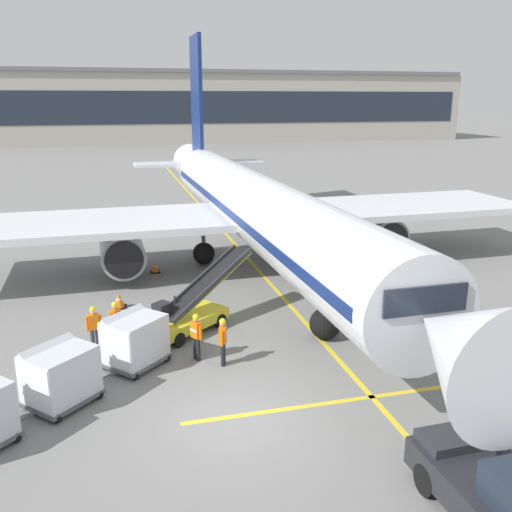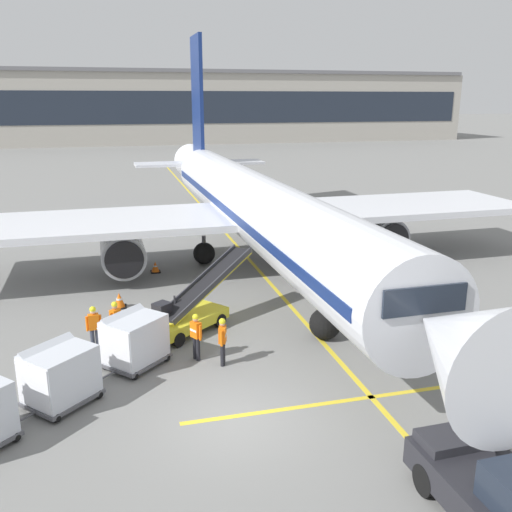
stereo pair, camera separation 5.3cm
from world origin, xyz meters
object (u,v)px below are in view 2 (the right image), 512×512
parked_airplane (253,206)px  baggage_cart_second (59,374)px  baggage_cart_lead (134,339)px  safety_cone_wingtip (119,300)px  ground_crew_wingwalker (116,320)px  safety_cone_engine_keepout (155,267)px  ground_crew_marshaller (94,326)px  ground_crew_by_carts (196,334)px  ground_crew_by_loader (223,338)px  belt_loader (190,310)px  pushback_tug (504,497)px

parked_airplane → baggage_cart_second: parked_airplane is taller
baggage_cart_lead → safety_cone_wingtip: bearing=94.0°
parked_airplane → ground_crew_wingwalker: size_ratio=23.83×
baggage_cart_second → safety_cone_engine_keepout: baggage_cart_second is taller
ground_crew_marshaller → safety_cone_engine_keepout: ground_crew_marshaller is taller
ground_crew_by_carts → safety_cone_wingtip: ground_crew_by_carts is taller
ground_crew_by_loader → safety_cone_wingtip: bearing=117.1°
belt_loader → ground_crew_wingwalker: belt_loader is taller
belt_loader → baggage_cart_lead: belt_loader is taller
belt_loader → pushback_tug: (4.93, -12.52, -0.01)m
ground_crew_by_loader → ground_crew_by_carts: same height
belt_loader → pushback_tug: 13.45m
parked_airplane → pushback_tug: parked_airplane is taller
baggage_cart_second → ground_crew_by_loader: (5.29, 1.29, -0.00)m
parked_airplane → ground_crew_marshaller: bearing=-131.8°
baggage_cart_second → safety_cone_engine_keepout: bearing=73.2°
belt_loader → baggage_cart_second: bearing=-134.8°
ground_crew_by_loader → ground_crew_wingwalker: bearing=143.7°
parked_airplane → ground_crew_marshaller: 12.81m
ground_crew_wingwalker → ground_crew_by_carts: bearing=-35.8°
ground_crew_by_carts → safety_cone_wingtip: (-2.56, 5.99, -0.66)m
belt_loader → ground_crew_by_carts: size_ratio=2.88×
belt_loader → ground_crew_wingwalker: size_ratio=2.88×
baggage_cart_second → ground_crew_by_loader: baggage_cart_second is taller
belt_loader → ground_crew_marshaller: size_ratio=2.88×
pushback_tug → ground_crew_wingwalker: size_ratio=2.55×
belt_loader → ground_crew_marshaller: bearing=-163.7°
belt_loader → ground_crew_wingwalker: (-2.92, -0.77, 0.16)m
baggage_cart_lead → pushback_tug: bearing=-53.6°
baggage_cart_second → ground_crew_wingwalker: 4.27m
belt_loader → baggage_cart_second: size_ratio=1.97×
baggage_cart_lead → safety_cone_engine_keepout: bearing=81.7°
baggage_cart_lead → parked_airplane: bearing=57.3°
baggage_cart_lead → belt_loader: bearing=48.4°
baggage_cart_second → safety_cone_wingtip: baggage_cart_second is taller
ground_crew_by_carts → baggage_cart_second: bearing=-156.5°
parked_airplane → safety_cone_engine_keepout: size_ratio=68.61×
ground_crew_marshaller → safety_cone_engine_keepout: 9.73m
ground_crew_by_carts → parked_airplane: bearing=66.2°
baggage_cart_second → pushback_tug: size_ratio=0.57×
belt_loader → safety_cone_wingtip: belt_loader is taller
ground_crew_by_carts → belt_loader: bearing=86.1°
pushback_tug → ground_crew_by_carts: 11.04m
baggage_cart_lead → baggage_cart_second: size_ratio=1.00×
parked_airplane → baggage_cart_second: size_ratio=16.29×
baggage_cart_second → safety_cone_wingtip: size_ratio=3.70×
parked_airplane → belt_loader: size_ratio=8.28×
parked_airplane → ground_crew_marshaller: parked_airplane is taller
baggage_cart_lead → pushback_tug: baggage_cart_lead is taller
ground_crew_by_carts → safety_cone_engine_keepout: 10.95m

